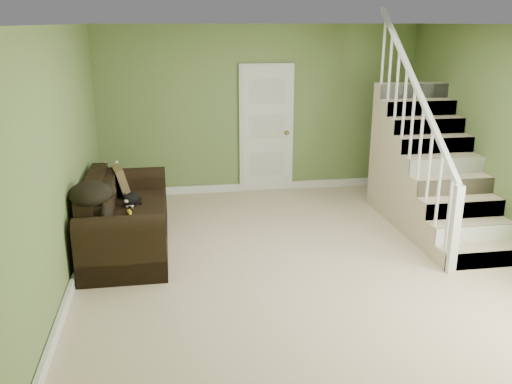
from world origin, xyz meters
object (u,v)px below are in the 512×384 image
object	(u,v)px
sofa	(123,221)
banana	(129,212)
cat	(132,199)
side_table	(115,197)

from	to	relation	value
sofa	banana	size ratio (longest dim) A/B	11.84
sofa	banana	distance (m)	0.24
sofa	cat	world-z (taller)	sofa
sofa	side_table	distance (m)	1.11
side_table	banana	world-z (taller)	side_table
side_table	banana	size ratio (longest dim) A/B	4.45
banana	side_table	bearing A→B (deg)	92.52
sofa	cat	distance (m)	0.29
cat	banana	world-z (taller)	cat
side_table	cat	xyz separation A→B (m)	(0.30, -0.92, 0.25)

